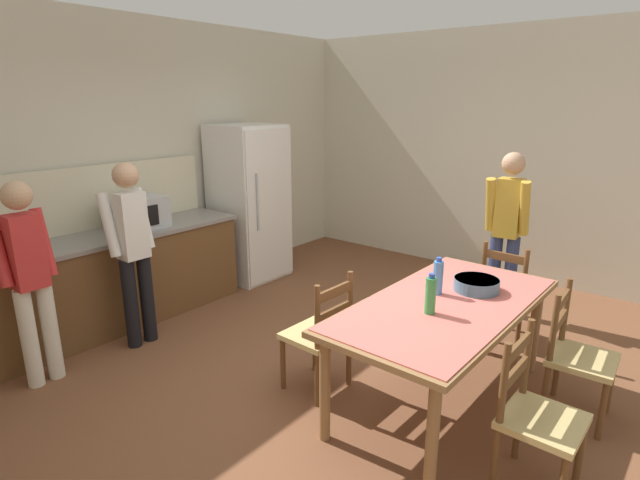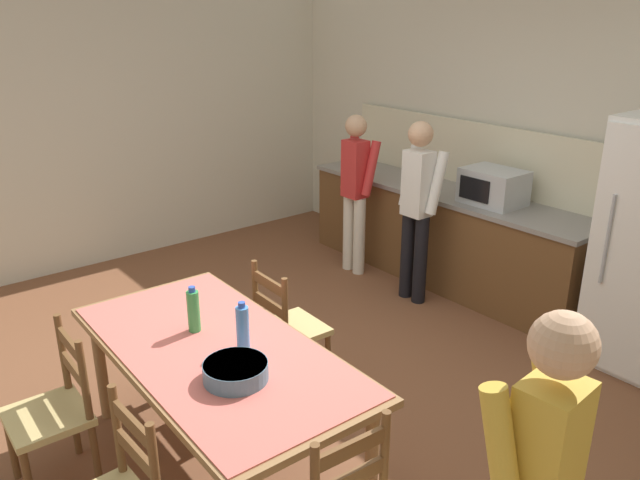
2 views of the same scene
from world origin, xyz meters
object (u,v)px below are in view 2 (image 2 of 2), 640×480
at_px(person_at_counter, 417,203).
at_px(dining_table, 216,360).
at_px(chair_side_near_left, 54,412).
at_px(microwave, 493,187).
at_px(bottle_near_centre, 193,310).
at_px(bottle_off_centre, 243,327).
at_px(serving_bowl, 236,370).
at_px(chair_side_far_left, 287,328).
at_px(person_at_sink, 356,186).

bearing_deg(person_at_counter, dining_table, -161.28).
bearing_deg(chair_side_near_left, microwave, 91.28).
bearing_deg(bottle_near_centre, microwave, 94.13).
relative_size(microwave, bottle_off_centre, 1.85).
distance_m(dining_table, serving_bowl, 0.36).
bearing_deg(chair_side_near_left, chair_side_far_left, 90.11).
bearing_deg(chair_side_far_left, bottle_off_centre, 130.23).
xyz_separation_m(serving_bowl, chair_side_far_left, (-0.75, 0.84, -0.37)).
xyz_separation_m(chair_side_near_left, person_at_counter, (-0.39, 3.22, 0.46)).
height_order(bottle_near_centre, bottle_off_centre, same).
distance_m(dining_table, bottle_near_centre, 0.31).
bearing_deg(serving_bowl, person_at_sink, 127.78).
bearing_deg(bottle_off_centre, dining_table, -130.11).
bearing_deg(chair_side_near_left, dining_table, 60.71).
bearing_deg(microwave, dining_table, -81.37).
bearing_deg(chair_side_near_left, serving_bowl, 42.29).
relative_size(microwave, chair_side_near_left, 0.55).
relative_size(dining_table, chair_side_far_left, 2.11).
bearing_deg(person_at_sink, serving_bowl, -142.22).
bearing_deg(bottle_near_centre, bottle_off_centre, 18.35).
bearing_deg(serving_bowl, dining_table, 167.06).
distance_m(dining_table, person_at_counter, 2.61).
bearing_deg(person_at_sink, person_at_counter, -91.38).
xyz_separation_m(bottle_near_centre, chair_side_far_left, (-0.18, 0.76, -0.45)).
bearing_deg(chair_side_near_left, person_at_sink, 111.63).
relative_size(chair_side_near_left, person_at_sink, 0.59).
bearing_deg(bottle_near_centre, dining_table, -1.03).
height_order(chair_side_far_left, person_at_counter, person_at_counter).
relative_size(dining_table, bottle_near_centre, 7.11).
bearing_deg(dining_table, serving_bowl, -12.94).
bearing_deg(chair_side_far_left, serving_bowl, 133.59).
xyz_separation_m(serving_bowl, chair_side_near_left, (-0.77, -0.68, -0.37)).
xyz_separation_m(microwave, serving_bowl, (0.78, -3.06, -0.22)).
height_order(microwave, dining_table, microwave).
height_order(microwave, chair_side_far_left, microwave).
bearing_deg(bottle_off_centre, person_at_counter, 111.65).
relative_size(dining_table, bottle_off_centre, 7.11).
bearing_deg(chair_side_far_left, bottle_near_centre, 105.17).
bearing_deg(person_at_sink, dining_table, -146.36).
height_order(bottle_off_centre, person_at_sink, person_at_sink).
bearing_deg(chair_side_near_left, person_at_counter, 98.08).
xyz_separation_m(microwave, bottle_off_centre, (0.55, -2.87, -0.15)).
bearing_deg(serving_bowl, microwave, 104.38).
bearing_deg(microwave, serving_bowl, -75.62).
relative_size(bottle_near_centre, person_at_counter, 0.17).
bearing_deg(bottle_near_centre, chair_side_near_left, -105.07).
height_order(microwave, chair_side_near_left, microwave).
xyz_separation_m(microwave, person_at_sink, (-1.20, -0.50, -0.17)).
bearing_deg(bottle_near_centre, chair_side_far_left, 103.07).
bearing_deg(microwave, chair_side_near_left, -89.83).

